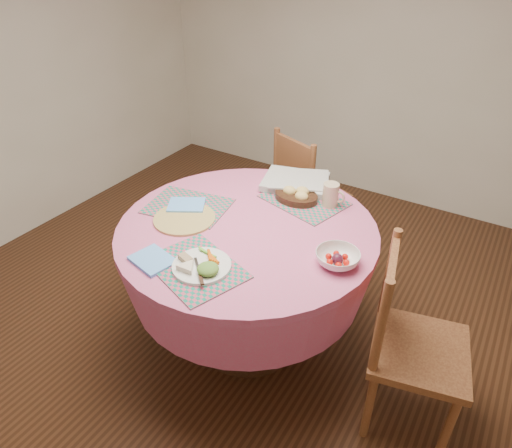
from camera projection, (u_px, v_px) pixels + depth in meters
The scene contains 16 objects.
ground at pixel (248, 337), 2.57m from camera, with size 4.00×4.00×0.00m, color #331C0F.
room_envelope at pixel (244, 2), 1.64m from camera, with size 4.01×4.01×2.71m.
dining_table at pixel (247, 259), 2.27m from camera, with size 1.24×1.24×0.75m.
chair_right at pixel (409, 341), 1.93m from camera, with size 0.48×0.49×0.90m.
chair_back at pixel (306, 191), 3.04m from camera, with size 0.52×0.51×0.88m.
placemat_front at pixel (196, 268), 1.89m from camera, with size 0.40×0.30×0.01m, color #157A62.
placemat_left at pixel (188, 206), 2.31m from camera, with size 0.40×0.30×0.01m, color #157A62.
placemat_back at pixel (304, 200), 2.36m from camera, with size 0.40×0.30×0.01m, color #157A62.
wicker_trivet at pixel (184, 219), 2.21m from camera, with size 0.30×0.30×0.01m, color olive.
napkin_near at pixel (153, 260), 1.93m from camera, with size 0.18×0.14×0.01m, color #61A5FB.
napkin_far at pixel (187, 205), 2.30m from camera, with size 0.18×0.14×0.01m, color #61A5FB.
dinner_plate at pixel (202, 265), 1.87m from camera, with size 0.25×0.25×0.05m.
bread_bowl at pixel (297, 195), 2.35m from camera, with size 0.23×0.23×0.08m.
latte_mug at pixel (331, 195), 2.28m from camera, with size 0.12×0.08×0.12m.
fruit_bowl at pixel (338, 258), 1.90m from camera, with size 0.21×0.21×0.06m.
newspaper_stack at pixel (296, 181), 2.49m from camera, with size 0.42×0.36×0.04m.
Camera 1 is at (0.99, -1.51, 1.94)m, focal length 32.00 mm.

